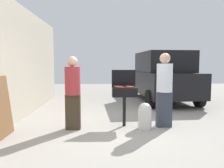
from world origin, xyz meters
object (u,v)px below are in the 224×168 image
Objects in this scene: hot_dog_11 at (132,86)px; hot_dog_12 at (123,87)px; bbq_grill at (124,93)px; hot_dog_0 at (119,87)px; hot_dog_4 at (129,87)px; hot_dog_8 at (116,86)px; leaning_board at (0,107)px; hot_dog_2 at (118,87)px; hot_dog_3 at (119,87)px; hot_dog_10 at (121,87)px; person_right at (164,87)px; hot_dog_9 at (120,86)px; hot_dog_6 at (129,87)px; hot_dog_5 at (118,87)px; hot_dog_7 at (128,86)px; propane_tank at (145,115)px; person_left at (73,90)px; hot_dog_1 at (130,87)px; parked_minivan at (162,76)px.

hot_dog_11 is 0.33m from hot_dog_12.
bbq_grill is 7.41× the size of hot_dog_0.
hot_dog_8 is at bearing 149.65° from hot_dog_4.
bbq_grill is 2.75m from leaning_board.
hot_dog_2 is at bearing -70.67° from hot_dog_8.
hot_dog_3 is at bearing -78.90° from hot_dog_8.
hot_dog_11 is at bearing 42.38° from hot_dog_12.
person_right reaches higher than hot_dog_10.
hot_dog_6 is at bearing -45.56° from hot_dog_9.
hot_dog_5 is 1.00× the size of hot_dog_7.
hot_dog_7 is 1.00× the size of hot_dog_8.
hot_dog_11 is 0.07× the size of person_right.
hot_dog_4 is 0.27m from hot_dog_5.
bbq_grill is at bearing 152.07° from propane_tank.
hot_dog_7 is (0.09, 0.13, 0.16)m from bbq_grill.
hot_dog_4 is 0.21m from hot_dog_12.
hot_dog_9 is 0.21× the size of propane_tank.
hot_dog_11 is at bearing 6.01° from hot_dog_10.
hot_dog_6 is 0.25m from hot_dog_7.
hot_dog_4 is 1.00× the size of hot_dog_7.
hot_dog_11 is (0.33, 0.10, 0.00)m from hot_dog_0.
hot_dog_8 is 0.07× the size of person_right.
hot_dog_6 is at bearing -114.53° from hot_dog_11.
leaning_board is at bearing -164.83° from hot_dog_4.
hot_dog_10 is 0.21× the size of propane_tank.
hot_dog_8 is at bearing 11.39° from person_left.
hot_dog_6 is 1.00× the size of hot_dog_11.
hot_dog_12 is 0.07× the size of person_right.
hot_dog_9 is at bearing 136.68° from bbq_grill.
leaning_board is (-2.55, -0.87, -0.34)m from hot_dog_9.
person_right is 3.68m from leaning_board.
person_left is at bearing -164.62° from hot_dog_9.
hot_dog_9 is at bearing 53.87° from hot_dog_2.
hot_dog_1 is 0.32m from hot_dog_5.
hot_dog_1 and hot_dog_9 have the same top height.
hot_dog_4 is at bearing 10.56° from hot_dog_5.
hot_dog_3 is 1.00× the size of hot_dog_9.
hot_dog_12 is (0.09, -0.13, 0.00)m from hot_dog_0.
hot_dog_11 is at bearing -4.28° from hot_dog_9.
person_right is at bearing -11.26° from hot_dog_8.
hot_dog_11 and hot_dog_12 have the same top height.
leaning_board is at bearing 0.39° from person_right.
propane_tank is 0.14× the size of parked_minivan.
leaning_board reaches higher than hot_dog_6.
hot_dog_1 is 1.00× the size of hot_dog_10.
hot_dog_4 is 1.00× the size of hot_dog_10.
person_left is at bearing -172.60° from hot_dog_5.
person_right is (0.85, -0.05, -0.00)m from hot_dog_4.
person_left reaches higher than hot_dog_3.
leaning_board is at bearing -163.44° from bbq_grill.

